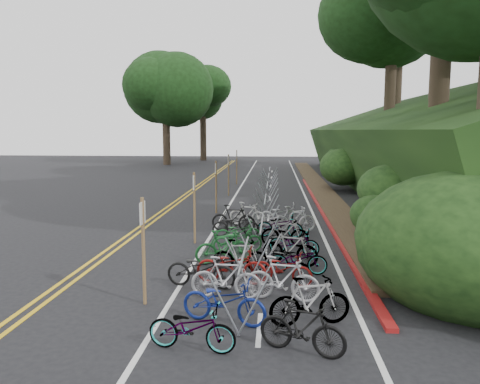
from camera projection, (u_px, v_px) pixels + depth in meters
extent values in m
plane|color=black|center=(136.00, 291.00, 11.51)|extent=(120.00, 120.00, 0.00)
cube|color=gold|center=(154.00, 216.00, 21.56)|extent=(0.12, 80.00, 0.01)
cube|color=gold|center=(161.00, 216.00, 21.53)|extent=(0.12, 80.00, 0.01)
cube|color=silver|center=(222.00, 217.00, 21.32)|extent=(0.12, 80.00, 0.01)
cube|color=silver|center=(315.00, 218.00, 21.01)|extent=(0.12, 80.00, 0.01)
cube|color=silver|center=(259.00, 329.00, 9.30)|extent=(0.10, 1.60, 0.01)
cube|color=silver|center=(266.00, 252.00, 15.24)|extent=(0.10, 1.60, 0.01)
cube|color=silver|center=(268.00, 218.00, 21.17)|extent=(0.10, 1.60, 0.01)
cube|color=silver|center=(270.00, 198.00, 27.10)|extent=(0.10, 1.60, 0.01)
cube|color=silver|center=(271.00, 186.00, 33.03)|extent=(0.10, 1.60, 0.01)
cube|color=silver|center=(271.00, 178.00, 38.96)|extent=(0.10, 1.60, 0.01)
cube|color=silver|center=(272.00, 171.00, 44.89)|extent=(0.10, 1.60, 0.01)
cube|color=maroon|center=(322.00, 210.00, 22.95)|extent=(0.25, 28.00, 0.10)
cube|color=black|center=(424.00, 147.00, 31.89)|extent=(12.32, 44.00, 9.11)
cube|color=#382819|center=(318.00, 186.00, 32.78)|extent=(1.40, 44.00, 0.16)
ellipsoid|color=#284C19|center=(404.00, 229.00, 13.81)|extent=(2.00, 2.80, 1.60)
ellipsoid|color=#284C19|center=(391.00, 190.00, 18.62)|extent=(2.60, 3.64, 2.08)
ellipsoid|color=#284C19|center=(387.00, 168.00, 24.41)|extent=(2.20, 3.08, 1.76)
ellipsoid|color=#284C19|center=(343.00, 167.00, 30.50)|extent=(3.00, 4.20, 2.40)
ellipsoid|color=#284C19|center=(341.00, 159.00, 36.36)|extent=(2.40, 3.36, 1.92)
ellipsoid|color=#284C19|center=(350.00, 148.00, 40.13)|extent=(2.80, 3.92, 2.24)
ellipsoid|color=#284C19|center=(375.00, 215.00, 16.81)|extent=(1.80, 2.52, 1.44)
ellipsoid|color=#284C19|center=(385.00, 152.00, 28.22)|extent=(3.20, 4.48, 2.56)
ellipsoid|color=black|center=(466.00, 244.00, 11.25)|extent=(5.28, 6.16, 3.52)
cylinder|color=#2D2319|center=(440.00, 80.00, 21.74)|extent=(0.90, 0.90, 7.51)
cylinder|color=#2D2319|center=(437.00, 74.00, 29.30)|extent=(0.95, 0.95, 8.51)
cylinder|color=#2D2319|center=(390.00, 100.00, 37.44)|extent=(0.87, 0.87, 7.01)
ellipsoid|color=black|center=(393.00, 18.00, 36.61)|extent=(9.35, 9.35, 8.88)
cylinder|color=#2D2319|center=(396.00, 93.00, 45.00)|extent=(0.93, 0.93, 8.01)
ellipsoid|color=black|center=(400.00, 13.00, 44.04)|extent=(11.13, 11.13, 10.57)
cylinder|color=#2D2319|center=(166.00, 136.00, 53.27)|extent=(0.85, 0.85, 6.51)
ellipsoid|color=black|center=(165.00, 83.00, 52.49)|extent=(8.90, 8.90, 8.46)
cylinder|color=#2D2319|center=(203.00, 137.00, 60.99)|extent=(0.82, 0.82, 6.01)
ellipsoid|color=black|center=(203.00, 96.00, 60.29)|extent=(7.79, 7.79, 7.40)
cylinder|color=gray|center=(244.00, 254.00, 10.31)|extent=(0.05, 3.19, 0.05)
cylinder|color=gray|center=(224.00, 305.00, 8.93)|extent=(0.62, 0.04, 1.21)
cylinder|color=gray|center=(253.00, 306.00, 8.89)|extent=(0.62, 0.04, 1.21)
cylinder|color=gray|center=(237.00, 262.00, 11.89)|extent=(0.62, 0.04, 1.21)
cylinder|color=gray|center=(259.00, 262.00, 11.85)|extent=(0.62, 0.04, 1.21)
cylinder|color=gray|center=(262.00, 223.00, 14.10)|extent=(0.05, 3.00, 0.05)
cylinder|color=gray|center=(250.00, 254.00, 12.82)|extent=(0.58, 0.04, 1.13)
cylinder|color=gray|center=(270.00, 254.00, 12.77)|extent=(0.58, 0.04, 1.13)
cylinder|color=gray|center=(254.00, 232.00, 15.58)|extent=(0.58, 0.04, 1.13)
cylinder|color=gray|center=(271.00, 232.00, 15.54)|extent=(0.58, 0.04, 1.13)
cylinder|color=gray|center=(265.00, 199.00, 19.05)|extent=(0.05, 3.00, 0.05)
cylinder|color=gray|center=(257.00, 219.00, 17.76)|extent=(0.58, 0.04, 1.13)
cylinder|color=gray|center=(272.00, 219.00, 17.72)|extent=(0.58, 0.04, 1.13)
cylinder|color=gray|center=(259.00, 207.00, 20.53)|extent=(0.58, 0.04, 1.13)
cylinder|color=gray|center=(272.00, 207.00, 20.49)|extent=(0.58, 0.04, 1.13)
cylinder|color=gray|center=(267.00, 185.00, 23.99)|extent=(0.05, 3.00, 0.05)
cylinder|color=gray|center=(261.00, 200.00, 22.70)|extent=(0.58, 0.04, 1.13)
cylinder|color=gray|center=(273.00, 200.00, 22.66)|extent=(0.58, 0.04, 1.13)
cylinder|color=gray|center=(263.00, 192.00, 25.47)|extent=(0.58, 0.04, 1.13)
cylinder|color=gray|center=(273.00, 192.00, 25.43)|extent=(0.58, 0.04, 1.13)
cylinder|color=gray|center=(269.00, 175.00, 28.93)|extent=(0.05, 3.00, 0.05)
cylinder|color=gray|center=(264.00, 187.00, 27.64)|extent=(0.58, 0.04, 1.13)
cylinder|color=gray|center=(273.00, 187.00, 27.60)|extent=(0.58, 0.04, 1.13)
cylinder|color=gray|center=(265.00, 182.00, 30.41)|extent=(0.58, 0.04, 1.13)
cylinder|color=gray|center=(273.00, 182.00, 30.37)|extent=(0.58, 0.04, 1.13)
cylinder|color=gray|center=(270.00, 169.00, 33.87)|extent=(0.05, 3.00, 0.05)
cylinder|color=gray|center=(265.00, 179.00, 32.59)|extent=(0.58, 0.04, 1.13)
cylinder|color=gray|center=(273.00, 179.00, 32.55)|extent=(0.58, 0.04, 1.13)
cylinder|color=gray|center=(266.00, 175.00, 35.36)|extent=(0.58, 0.04, 1.13)
cylinder|color=gray|center=(274.00, 175.00, 35.31)|extent=(0.58, 0.04, 1.13)
cylinder|color=brown|center=(144.00, 251.00, 10.50)|extent=(0.08, 0.08, 2.46)
cube|color=silver|center=(142.00, 213.00, 10.39)|extent=(0.02, 0.40, 0.50)
cylinder|color=brown|center=(194.00, 208.00, 16.25)|extent=(0.08, 0.08, 2.50)
cube|color=silver|center=(194.00, 182.00, 16.13)|extent=(0.02, 0.40, 0.50)
cylinder|color=brown|center=(216.00, 187.00, 22.18)|extent=(0.08, 0.08, 2.50)
cube|color=silver|center=(216.00, 168.00, 22.06)|extent=(0.02, 0.40, 0.50)
cylinder|color=brown|center=(229.00, 175.00, 28.11)|extent=(0.08, 0.08, 2.50)
cube|color=silver|center=(229.00, 160.00, 27.99)|extent=(0.02, 0.40, 0.50)
cylinder|color=brown|center=(237.00, 167.00, 34.04)|extent=(0.08, 0.08, 2.50)
cube|color=silver|center=(237.00, 155.00, 33.92)|extent=(0.02, 0.40, 0.50)
imported|color=black|center=(201.00, 269.00, 11.74)|extent=(0.94, 1.89, 0.95)
imported|color=slate|center=(192.00, 328.00, 8.36)|extent=(0.83, 1.71, 0.86)
imported|color=black|center=(302.00, 328.00, 8.23)|extent=(1.01, 1.66, 0.97)
imported|color=navy|center=(224.00, 301.00, 9.54)|extent=(1.11, 1.93, 0.96)
imported|color=slate|center=(310.00, 301.00, 9.43)|extent=(0.90, 1.77, 1.03)
imported|color=#9E9EA3|center=(226.00, 278.00, 10.94)|extent=(0.60, 1.72, 1.01)
imported|color=#9E9EA3|center=(282.00, 279.00, 10.79)|extent=(0.85, 1.82, 1.06)
imported|color=maroon|center=(231.00, 265.00, 12.02)|extent=(0.81, 1.89, 0.96)
imported|color=maroon|center=(282.00, 268.00, 11.97)|extent=(1.10, 1.71, 0.85)
imported|color=slate|center=(240.00, 256.00, 13.00)|extent=(0.47, 1.57, 0.94)
imported|color=slate|center=(298.00, 259.00, 12.83)|extent=(0.65, 1.65, 0.85)
imported|color=#144C1E|center=(224.00, 247.00, 13.80)|extent=(1.02, 1.78, 1.03)
imported|color=slate|center=(290.00, 248.00, 13.67)|extent=(1.02, 1.77, 1.02)
imported|color=#144C1E|center=(238.00, 240.00, 15.08)|extent=(1.02, 1.72, 0.85)
imported|color=slate|center=(294.00, 242.00, 14.74)|extent=(0.95, 1.70, 0.85)
imported|color=#144C1E|center=(238.00, 232.00, 16.19)|extent=(0.93, 1.71, 0.85)
imported|color=slate|center=(285.00, 233.00, 15.85)|extent=(0.53, 1.64, 0.97)
imported|color=black|center=(236.00, 225.00, 17.29)|extent=(0.71, 1.78, 0.92)
imported|color=slate|center=(280.00, 225.00, 17.23)|extent=(0.83, 1.77, 0.90)
imported|color=black|center=(233.00, 218.00, 18.20)|extent=(0.82, 1.83, 1.06)
imported|color=#9E9EA3|center=(294.00, 219.00, 18.11)|extent=(0.78, 1.77, 1.03)
imported|color=beige|center=(247.00, 214.00, 19.35)|extent=(0.97, 1.68, 0.98)
imported|color=#9E9EA3|center=(281.00, 214.00, 19.25)|extent=(0.68, 1.86, 0.97)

